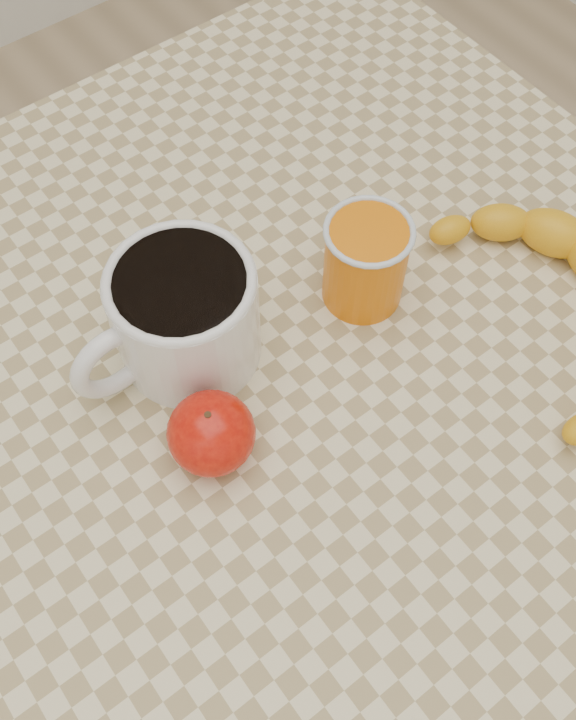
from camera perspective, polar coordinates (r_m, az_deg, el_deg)
ground at (r=1.35m, az=0.00°, el=-16.84°), size 3.00×3.00×0.00m
table at (r=0.72m, az=0.00°, el=-4.28°), size 0.80×0.80×0.75m
coffee_mug at (r=0.61m, az=-7.57°, el=3.22°), size 0.16×0.12×0.10m
orange_juice_glass at (r=0.65m, az=5.53°, el=6.99°), size 0.07×0.07×0.08m
apple at (r=0.59m, az=-5.48°, el=-5.20°), size 0.09×0.09×0.06m
banana at (r=0.69m, az=19.00°, el=3.54°), size 0.40×0.42×0.04m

